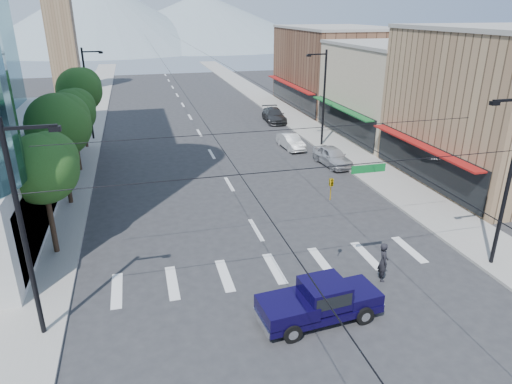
{
  "coord_description": "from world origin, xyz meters",
  "views": [
    {
      "loc": [
        -6.28,
        -17.83,
        12.37
      ],
      "look_at": [
        -0.34,
        4.72,
        3.0
      ],
      "focal_mm": 32.0,
      "sensor_mm": 36.0,
      "label": 1
    }
  ],
  "objects_px": {
    "pickup_truck": "(319,301)",
    "parked_car_mid": "(291,141)",
    "parked_car_near": "(332,156)",
    "parked_car_far": "(274,115)",
    "pedestrian": "(383,262)"
  },
  "relations": [
    {
      "from": "pedestrian",
      "to": "parked_car_far",
      "type": "relative_size",
      "value": 0.37
    },
    {
      "from": "pedestrian",
      "to": "parked_car_far",
      "type": "bearing_deg",
      "value": 8.05
    },
    {
      "from": "pickup_truck",
      "to": "parked_car_near",
      "type": "height_order",
      "value": "pickup_truck"
    },
    {
      "from": "pickup_truck",
      "to": "parked_car_mid",
      "type": "relative_size",
      "value": 1.3
    },
    {
      "from": "parked_car_near",
      "to": "parked_car_mid",
      "type": "bearing_deg",
      "value": 102.09
    },
    {
      "from": "parked_car_mid",
      "to": "parked_car_far",
      "type": "relative_size",
      "value": 0.79
    },
    {
      "from": "parked_car_far",
      "to": "parked_car_near",
      "type": "bearing_deg",
      "value": -85.57
    },
    {
      "from": "pedestrian",
      "to": "pickup_truck",
      "type": "bearing_deg",
      "value": 132.75
    },
    {
      "from": "pedestrian",
      "to": "parked_car_mid",
      "type": "xyz_separation_m",
      "value": [
        3.01,
        22.7,
        -0.3
      ]
    },
    {
      "from": "pickup_truck",
      "to": "pedestrian",
      "type": "distance_m",
      "value": 4.68
    },
    {
      "from": "parked_car_mid",
      "to": "parked_car_far",
      "type": "distance_m",
      "value": 11.21
    },
    {
      "from": "pickup_truck",
      "to": "parked_car_mid",
      "type": "distance_m",
      "value": 25.83
    },
    {
      "from": "pickup_truck",
      "to": "parked_car_far",
      "type": "distance_m",
      "value": 36.97
    },
    {
      "from": "pickup_truck",
      "to": "pedestrian",
      "type": "bearing_deg",
      "value": 21.46
    },
    {
      "from": "pedestrian",
      "to": "parked_car_far",
      "type": "distance_m",
      "value": 34.11
    }
  ]
}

